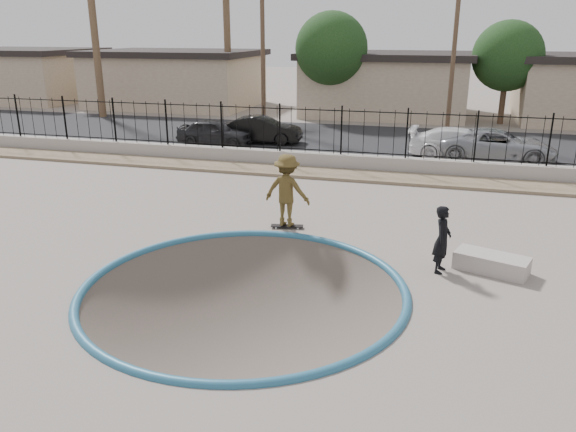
% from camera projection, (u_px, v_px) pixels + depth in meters
% --- Properties ---
extents(ground, '(120.00, 120.00, 2.20)m').
position_uv_depth(ground, '(347.00, 185.00, 24.19)').
color(ground, gray).
rests_on(ground, ground).
extents(bowl_pit, '(6.84, 6.84, 1.80)m').
position_uv_depth(bowl_pit, '(244.00, 289.00, 11.96)').
color(bowl_pit, '#4D413B').
rests_on(bowl_pit, ground).
extents(coping_ring, '(7.04, 7.04, 0.20)m').
position_uv_depth(coping_ring, '(244.00, 289.00, 11.96)').
color(coping_ring, '#265F7E').
rests_on(coping_ring, ground).
extents(rock_strip, '(42.00, 1.60, 0.11)m').
position_uv_depth(rock_strip, '(335.00, 174.00, 21.27)').
color(rock_strip, '#917C5F').
rests_on(rock_strip, ground).
extents(retaining_wall, '(42.00, 0.45, 0.60)m').
position_uv_depth(retaining_wall, '(341.00, 162.00, 22.19)').
color(retaining_wall, gray).
rests_on(retaining_wall, ground).
extents(fence, '(40.00, 0.04, 1.80)m').
position_uv_depth(fence, '(341.00, 131.00, 21.81)').
color(fence, black).
rests_on(fence, retaining_wall).
extents(street, '(90.00, 8.00, 0.04)m').
position_uv_depth(street, '(364.00, 139.00, 28.41)').
color(street, black).
rests_on(street, ground).
extents(house_west_far, '(10.60, 8.60, 3.90)m').
position_uv_depth(house_west_far, '(24.00, 74.00, 43.58)').
color(house_west_far, tan).
rests_on(house_west_far, ground).
extents(house_west, '(11.60, 8.60, 3.90)m').
position_uv_depth(house_west, '(176.00, 78.00, 40.29)').
color(house_west, tan).
rests_on(house_west, ground).
extents(house_center, '(10.60, 8.60, 3.90)m').
position_uv_depth(house_center, '(386.00, 83.00, 36.48)').
color(house_center, tan).
rests_on(house_center, ground).
extents(palm_mid, '(2.30, 2.30, 9.30)m').
position_uv_depth(palm_mid, '(226.00, 6.00, 35.24)').
color(palm_mid, brown).
rests_on(palm_mid, ground).
extents(utility_pole_left, '(1.70, 0.24, 9.00)m').
position_uv_depth(utility_pole_left, '(263.00, 41.00, 30.28)').
color(utility_pole_left, '#473323').
rests_on(utility_pole_left, ground).
extents(utility_pole_mid, '(1.70, 0.24, 9.50)m').
position_uv_depth(utility_pole_mid, '(455.00, 36.00, 27.66)').
color(utility_pole_mid, '#473323').
rests_on(utility_pole_mid, ground).
extents(street_tree_left, '(4.32, 4.32, 6.36)m').
position_uv_depth(street_tree_left, '(331.00, 49.00, 33.34)').
color(street_tree_left, '#473323').
rests_on(street_tree_left, ground).
extents(street_tree_mid, '(3.96, 3.96, 5.83)m').
position_uv_depth(street_tree_mid, '(508.00, 56.00, 31.83)').
color(street_tree_mid, '#473323').
rests_on(street_tree_mid, ground).
extents(skater, '(1.36, 0.88, 1.99)m').
position_uv_depth(skater, '(287.00, 194.00, 15.34)').
color(skater, brown).
rests_on(skater, ground).
extents(skateboard, '(0.92, 0.40, 0.08)m').
position_uv_depth(skateboard, '(287.00, 226.00, 15.63)').
color(skateboard, black).
rests_on(skateboard, ground).
extents(videographer, '(0.47, 0.63, 1.56)m').
position_uv_depth(videographer, '(442.00, 239.00, 12.61)').
color(videographer, black).
rests_on(videographer, ground).
extents(concrete_ledge, '(1.74, 1.18, 0.40)m').
position_uv_depth(concrete_ledge, '(491.00, 263.00, 12.80)').
color(concrete_ledge, '#AB9E98').
rests_on(concrete_ledge, ground).
extents(car_a, '(3.61, 1.50, 1.22)m').
position_uv_depth(car_a, '(215.00, 132.00, 26.60)').
color(car_a, black).
rests_on(car_a, street).
extents(car_b, '(3.95, 1.65, 1.27)m').
position_uv_depth(car_b, '(262.00, 130.00, 27.09)').
color(car_b, black).
rests_on(car_b, street).
extents(car_c, '(4.47, 2.04, 1.27)m').
position_uv_depth(car_c, '(461.00, 144.00, 23.74)').
color(car_c, white).
rests_on(car_c, street).
extents(car_d, '(4.74, 2.24, 1.31)m').
position_uv_depth(car_d, '(497.00, 145.00, 23.37)').
color(car_d, '#93959B').
rests_on(car_d, street).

